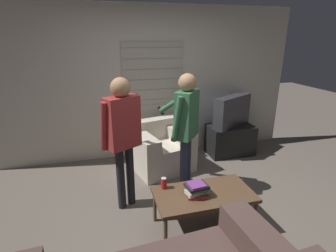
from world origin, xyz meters
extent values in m
plane|color=#665B51|center=(0.00, 0.00, 0.00)|extent=(16.00, 16.00, 0.00)
cube|color=#BCB7A8|center=(0.00, 2.03, 1.27)|extent=(5.20, 0.06, 2.55)
cube|color=#A8A393|center=(0.06, 1.99, 1.45)|extent=(1.04, 0.02, 1.03)
cube|color=gray|center=(0.06, 1.98, 1.02)|extent=(1.02, 0.00, 0.01)
cube|color=gray|center=(0.06, 1.98, 1.19)|extent=(1.02, 0.00, 0.01)
cube|color=gray|center=(0.06, 1.98, 1.36)|extent=(1.02, 0.00, 0.01)
cube|color=gray|center=(0.06, 1.98, 1.53)|extent=(1.02, 0.00, 0.01)
cube|color=gray|center=(0.06, 1.98, 1.70)|extent=(1.02, 0.00, 0.01)
cube|color=gray|center=(0.06, 1.98, 1.87)|extent=(1.02, 0.00, 0.01)
cube|color=#4C3833|center=(0.21, -1.12, 0.58)|extent=(0.31, 0.95, 0.21)
cube|color=beige|center=(0.04, 1.38, 0.22)|extent=(1.03, 0.97, 0.44)
cube|color=beige|center=(-0.03, 1.66, 0.60)|extent=(0.89, 0.41, 0.32)
cube|color=beige|center=(0.35, 1.46, 0.54)|extent=(0.42, 0.82, 0.20)
cube|color=beige|center=(-0.26, 1.30, 0.54)|extent=(0.42, 0.82, 0.20)
cube|color=brown|center=(0.15, -0.11, 0.42)|extent=(1.07, 0.56, 0.04)
cylinder|color=brown|center=(-0.35, 0.13, 0.20)|extent=(0.04, 0.04, 0.40)
cylinder|color=brown|center=(0.64, 0.13, 0.20)|extent=(0.04, 0.04, 0.40)
cylinder|color=brown|center=(-0.35, -0.35, 0.20)|extent=(0.04, 0.04, 0.40)
cylinder|color=brown|center=(0.64, -0.35, 0.20)|extent=(0.04, 0.04, 0.40)
cube|color=black|center=(1.38, 1.60, 0.27)|extent=(0.80, 0.49, 0.54)
cube|color=#2D2D33|center=(1.38, 1.60, 0.81)|extent=(0.84, 0.59, 0.54)
cube|color=navy|center=(1.33, 1.69, 0.81)|extent=(0.65, 0.36, 0.44)
cylinder|color=black|center=(-0.69, 0.49, 0.40)|extent=(0.10, 0.10, 0.81)
cylinder|color=black|center=(-0.56, 0.56, 0.40)|extent=(0.10, 0.10, 0.81)
cube|color=maroon|center=(-0.62, 0.52, 1.11)|extent=(0.44, 0.36, 0.61)
sphere|color=#A87A56|center=(-0.62, 0.52, 1.51)|extent=(0.22, 0.22, 0.22)
cylinder|color=maroon|center=(-0.84, 0.46, 1.10)|extent=(0.13, 0.17, 0.58)
cylinder|color=maroon|center=(-0.56, 0.87, 1.29)|extent=(0.33, 0.54, 0.24)
cube|color=white|center=(-0.69, 1.11, 1.21)|extent=(0.06, 0.07, 0.13)
cylinder|color=#33384C|center=(0.15, 0.58, 0.40)|extent=(0.10, 0.10, 0.81)
cylinder|color=#33384C|center=(0.23, 0.68, 0.40)|extent=(0.10, 0.10, 0.81)
cube|color=#336642|center=(0.19, 0.63, 1.11)|extent=(0.39, 0.40, 0.61)
sphere|color=#A87A56|center=(0.19, 0.63, 1.52)|extent=(0.22, 0.22, 0.22)
cylinder|color=#336642|center=(0.03, 0.50, 1.10)|extent=(0.16, 0.15, 0.58)
cylinder|color=#336642|center=(0.15, 0.94, 1.22)|extent=(0.43, 0.39, 0.39)
cube|color=black|center=(-0.03, 1.09, 1.05)|extent=(0.10, 0.09, 0.12)
cube|color=maroon|center=(0.05, -0.14, 0.46)|extent=(0.22, 0.21, 0.03)
cube|color=beige|center=(0.05, -0.13, 0.49)|extent=(0.25, 0.17, 0.04)
cube|color=#33754C|center=(0.07, -0.13, 0.53)|extent=(0.20, 0.17, 0.03)
cube|color=black|center=(0.05, -0.13, 0.55)|extent=(0.25, 0.20, 0.03)
cube|color=#75387F|center=(0.04, -0.15, 0.58)|extent=(0.18, 0.18, 0.03)
cylinder|color=red|center=(-0.25, 0.10, 0.50)|extent=(0.07, 0.07, 0.12)
cylinder|color=silver|center=(-0.25, 0.10, 0.57)|extent=(0.06, 0.06, 0.00)
cube|color=white|center=(0.20, 0.06, 0.45)|extent=(0.06, 0.14, 0.02)
camera|label=1|loc=(-0.87, -2.37, 2.04)|focal=28.00mm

